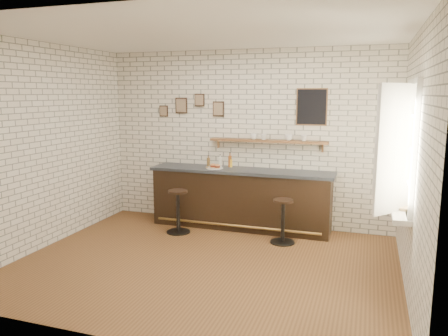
# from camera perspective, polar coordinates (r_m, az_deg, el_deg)

# --- Properties ---
(ground) EXTENTS (5.00, 5.00, 0.00)m
(ground) POSITION_cam_1_polar(r_m,az_deg,el_deg) (6.04, -2.44, -12.33)
(ground) COLOR brown
(ground) RESTS_ON ground
(bar_counter) EXTENTS (3.10, 0.65, 1.01)m
(bar_counter) POSITION_cam_1_polar(r_m,az_deg,el_deg) (7.42, 2.21, -4.00)
(bar_counter) COLOR black
(bar_counter) RESTS_ON ground
(sandwich_plate) EXTENTS (0.28, 0.28, 0.01)m
(sandwich_plate) POSITION_cam_1_polar(r_m,az_deg,el_deg) (7.39, -1.21, -0.01)
(sandwich_plate) COLOR white
(sandwich_plate) RESTS_ON bar_counter
(ciabatta_sandwich) EXTENTS (0.21, 0.15, 0.07)m
(ciabatta_sandwich) POSITION_cam_1_polar(r_m,az_deg,el_deg) (7.38, -1.15, 0.28)
(ciabatta_sandwich) COLOR tan
(ciabatta_sandwich) RESTS_ON sandwich_plate
(potato_chips) EXTENTS (0.27, 0.17, 0.00)m
(potato_chips) POSITION_cam_1_polar(r_m,az_deg,el_deg) (7.40, -1.38, 0.05)
(potato_chips) COLOR gold
(potato_chips) RESTS_ON sandwich_plate
(bitters_bottle_brown) EXTENTS (0.06, 0.06, 0.19)m
(bitters_bottle_brown) POSITION_cam_1_polar(r_m,az_deg,el_deg) (7.66, -2.05, 0.85)
(bitters_bottle_brown) COLOR brown
(bitters_bottle_brown) RESTS_ON bar_counter
(bitters_bottle_white) EXTENTS (0.05, 0.05, 0.21)m
(bitters_bottle_white) POSITION_cam_1_polar(r_m,az_deg,el_deg) (7.58, -0.50, 0.84)
(bitters_bottle_white) COLOR white
(bitters_bottle_white) RESTS_ON bar_counter
(bitters_bottle_amber) EXTENTS (0.06, 0.06, 0.25)m
(bitters_bottle_amber) POSITION_cam_1_polar(r_m,az_deg,el_deg) (7.53, 0.79, 0.91)
(bitters_bottle_amber) COLOR #8E4717
(bitters_bottle_amber) RESTS_ON bar_counter
(condiment_bottle_yellow) EXTENTS (0.05, 0.05, 0.17)m
(condiment_bottle_yellow) POSITION_cam_1_polar(r_m,az_deg,el_deg) (7.53, 0.89, 0.67)
(condiment_bottle_yellow) COLOR yellow
(condiment_bottle_yellow) RESTS_ON bar_counter
(bar_stool_left) EXTENTS (0.39, 0.39, 0.71)m
(bar_stool_left) POSITION_cam_1_polar(r_m,az_deg,el_deg) (7.22, -6.02, -5.47)
(bar_stool_left) COLOR black
(bar_stool_left) RESTS_ON ground
(bar_stool_right) EXTENTS (0.38, 0.38, 0.68)m
(bar_stool_right) POSITION_cam_1_polar(r_m,az_deg,el_deg) (6.76, 7.70, -6.70)
(bar_stool_right) COLOR black
(bar_stool_right) RESTS_ON ground
(wall_shelf) EXTENTS (2.00, 0.18, 0.18)m
(wall_shelf) POSITION_cam_1_polar(r_m,az_deg,el_deg) (7.35, 5.73, 3.52)
(wall_shelf) COLOR brown
(wall_shelf) RESTS_ON ground
(shelf_cup_a) EXTENTS (0.12, 0.12, 0.09)m
(shelf_cup_a) POSITION_cam_1_polar(r_m,az_deg,el_deg) (7.39, 3.92, 4.12)
(shelf_cup_a) COLOR white
(shelf_cup_a) RESTS_ON wall_shelf
(shelf_cup_b) EXTENTS (0.14, 0.14, 0.09)m
(shelf_cup_b) POSITION_cam_1_polar(r_m,az_deg,el_deg) (7.35, 5.21, 4.07)
(shelf_cup_b) COLOR white
(shelf_cup_b) RESTS_ON wall_shelf
(shelf_cup_c) EXTENTS (0.16, 0.16, 0.10)m
(shelf_cup_c) POSITION_cam_1_polar(r_m,az_deg,el_deg) (7.27, 8.43, 3.97)
(shelf_cup_c) COLOR white
(shelf_cup_c) RESTS_ON wall_shelf
(shelf_cup_d) EXTENTS (0.14, 0.14, 0.09)m
(shelf_cup_d) POSITION_cam_1_polar(r_m,az_deg,el_deg) (7.23, 10.39, 3.85)
(shelf_cup_d) COLOR white
(shelf_cup_d) RESTS_ON wall_shelf
(back_wall_decor) EXTENTS (2.96, 0.02, 0.56)m
(back_wall_decor) POSITION_cam_1_polar(r_m,az_deg,el_deg) (7.42, 4.62, 7.99)
(back_wall_decor) COLOR black
(back_wall_decor) RESTS_ON ground
(window_sill) EXTENTS (0.20, 1.35, 0.06)m
(window_sill) POSITION_cam_1_polar(r_m,az_deg,el_deg) (5.70, 21.90, -4.87)
(window_sill) COLOR white
(window_sill) RESTS_ON ground
(casement_window) EXTENTS (0.40, 1.30, 1.56)m
(casement_window) POSITION_cam_1_polar(r_m,az_deg,el_deg) (5.57, 21.95, 2.65)
(casement_window) COLOR white
(casement_window) RESTS_ON ground
(book_lower) EXTENTS (0.19, 0.24, 0.02)m
(book_lower) POSITION_cam_1_polar(r_m,az_deg,el_deg) (5.52, 21.82, -4.90)
(book_lower) COLOR tan
(book_lower) RESTS_ON window_sill
(book_upper) EXTENTS (0.20, 0.26, 0.02)m
(book_upper) POSITION_cam_1_polar(r_m,az_deg,el_deg) (5.53, 21.82, -4.67)
(book_upper) COLOR tan
(book_upper) RESTS_ON book_lower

